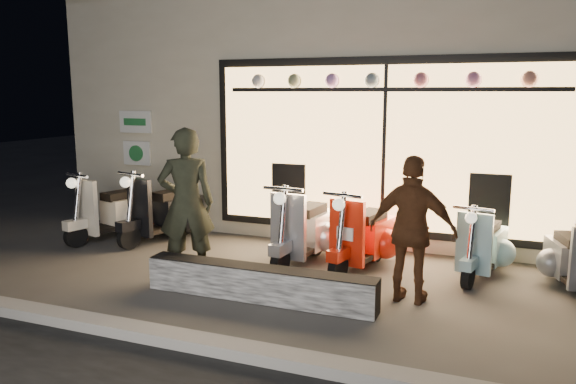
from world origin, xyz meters
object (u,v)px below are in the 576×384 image
at_px(graffiti_barrier, 259,283).
at_px(scooter_silver, 307,229).
at_px(woman, 413,230).
at_px(scooter_red, 366,236).
at_px(man, 186,203).

relative_size(graffiti_barrier, scooter_silver, 1.77).
bearing_deg(woman, graffiti_barrier, 25.25).
bearing_deg(woman, scooter_red, -49.60).
height_order(graffiti_barrier, scooter_red, scooter_red).
distance_m(scooter_silver, man, 1.81).
distance_m(graffiti_barrier, scooter_silver, 1.72).
distance_m(man, woman, 2.84).
relative_size(scooter_silver, man, 0.81).
bearing_deg(graffiti_barrier, scooter_red, 63.81).
relative_size(graffiti_barrier, woman, 1.65).
xyz_separation_m(scooter_silver, scooter_red, (0.86, 0.01, -0.01)).
distance_m(scooter_red, woman, 1.42).
bearing_deg(man, scooter_red, -179.78).
bearing_deg(man, woman, 151.48).
distance_m(scooter_silver, scooter_red, 0.86).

